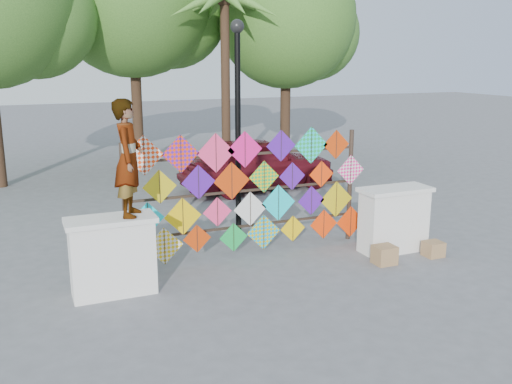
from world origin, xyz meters
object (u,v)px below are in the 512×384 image
Objects in this scene: sedan at (258,163)px; lamppost at (238,109)px; vendor_woman at (129,158)px; kite_rack at (251,192)px.

sedan is 1.00× the size of lamppost.
vendor_woman is at bearing -140.47° from lamppost.
vendor_woman reaches higher than kite_rack.
kite_rack is 2.77m from vendor_woman.
sedan is 4.73m from lamppost.
kite_rack is 5.58m from sedan.
lamppost is (2.67, 2.20, 0.49)m from vendor_woman.
vendor_woman is 3.49m from lamppost.
sedan is at bearing 61.56° from lamppost.
kite_rack is at bearing -48.32° from vendor_woman.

